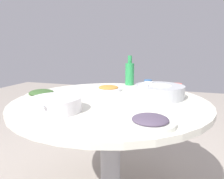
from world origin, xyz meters
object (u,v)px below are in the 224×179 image
dish_greens (41,94)px  tea_cup_near (148,83)px  tea_cup_far (176,87)px  rice_bowl (159,91)px  round_dining_table (110,118)px  soup_bowl (56,105)px  dish_tofu_braise (108,88)px  dish_eggplant (150,121)px  green_bottle (130,73)px

dish_greens → tea_cup_near: bearing=-47.0°
tea_cup_far → rice_bowl: bearing=156.1°
round_dining_table → tea_cup_near: (0.49, -0.16, 0.15)m
soup_bowl → dish_tofu_braise: 0.56m
round_dining_table → dish_eggplant: dish_eggplant is taller
round_dining_table → green_bottle: bearing=-0.2°
dish_eggplant → tea_cup_far: (0.72, -0.09, 0.01)m
soup_bowl → dish_eggplant: size_ratio=1.33×
soup_bowl → dish_tofu_braise: soup_bowl is taller
dish_eggplant → dish_tofu_braise: 0.72m
round_dining_table → dish_eggplant: size_ratio=5.68×
soup_bowl → dish_tofu_braise: size_ratio=1.40×
round_dining_table → soup_bowl: bearing=149.1°
tea_cup_near → tea_cup_far: size_ratio=0.80×
round_dining_table → soup_bowl: size_ratio=4.25×
dish_eggplant → dish_tofu_braise: (0.61, 0.39, -0.00)m
rice_bowl → dish_eggplant: bearing=-179.1°
rice_bowl → tea_cup_far: rice_bowl is taller
dish_tofu_braise → tea_cup_far: tea_cup_far is taller
dish_eggplant → tea_cup_far: size_ratio=2.65×
dish_greens → dish_eggplant: bearing=-111.6°
tea_cup_far → dish_eggplant: bearing=172.7°
round_dining_table → dish_greens: 0.47m
round_dining_table → green_bottle: 0.57m
dish_greens → green_bottle: (0.60, -0.44, 0.08)m
dish_greens → tea_cup_far: size_ratio=2.47×
tea_cup_far → dish_tofu_braise: bearing=103.2°
rice_bowl → green_bottle: green_bottle is taller
dish_eggplant → dish_tofu_braise: size_ratio=1.05×
rice_bowl → tea_cup_near: bearing=18.7°
soup_bowl → tea_cup_near: bearing=-23.4°
dish_tofu_braise → dish_eggplant: bearing=-147.8°
tea_cup_near → tea_cup_far: same height
dish_greens → tea_cup_near: (0.56, -0.60, 0.01)m
round_dining_table → rice_bowl: rice_bowl is taller
dish_tofu_braise → dish_greens: bearing=133.2°
dish_eggplant → dish_greens: bearing=68.4°
green_bottle → tea_cup_near: (-0.04, -0.16, -0.07)m
dish_greens → tea_cup_near: 0.82m
green_bottle → dish_eggplant: bearing=-162.1°
green_bottle → round_dining_table: bearing=179.8°
rice_bowl → tea_cup_far: bearing=-23.9°
green_bottle → tea_cup_far: bearing=-113.0°
rice_bowl → dish_greens: size_ratio=1.60×
dish_eggplant → green_bottle: bearing=17.9°
tea_cup_far → tea_cup_near: bearing=60.3°
green_bottle → rice_bowl: bearing=-144.4°
round_dining_table → green_bottle: size_ratio=4.74×
soup_bowl → dish_eggplant: bearing=-96.6°
tea_cup_near → rice_bowl: bearing=-161.3°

